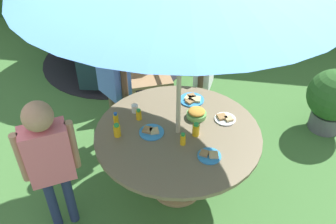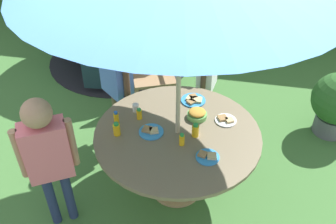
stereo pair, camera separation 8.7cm
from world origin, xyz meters
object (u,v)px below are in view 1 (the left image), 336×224
Objects in this scene: child_in_blue_shirt at (113,73)px; plate_center_back at (151,132)px; plate_mid_left at (225,119)px; juice_bottle_near_right at (183,139)px; wooden_chair at (148,66)px; juice_bottle_far_right at (139,115)px; dome_tent at (110,3)px; juice_bottle_far_left at (116,119)px; juice_bottle_center_front at (196,130)px; juice_bottle_near_left at (117,130)px; garden_table at (178,143)px; plate_back_edge at (209,155)px; snack_bowl at (197,113)px; plate_front_edge at (192,99)px; potted_plant at (333,98)px; child_in_pink_shirt at (48,154)px; cup_near at (135,109)px; child_in_white_shirt at (204,68)px.

plate_center_back is (0.51, -0.65, -0.12)m from child_in_blue_shirt.
juice_bottle_near_right is (-0.32, -0.37, 0.04)m from plate_mid_left.
wooden_chair is at bearing 113.63° from child_in_blue_shirt.
juice_bottle_near_right is 1.05× the size of juice_bottle_far_right.
dome_tent is 2.37m from juice_bottle_far_left.
juice_bottle_center_front reaches higher than plate_center_back.
garden_table is at bearing 14.84° from juice_bottle_near_left.
plate_mid_left is at bearing 20.98° from child_in_blue_shirt.
plate_back_edge is at bearing -29.49° from juice_bottle_far_right.
snack_bowl is at bearing -80.28° from wooden_chair.
plate_center_back is 1.72× the size of juice_bottle_near_left.
dome_tent reaches higher than snack_bowl.
plate_back_edge is 1.75× the size of juice_bottle_far_right.
plate_mid_left is (0.31, -0.23, -0.00)m from plate_front_edge.
snack_bowl is 1.67× the size of juice_bottle_far_right.
plate_back_edge is (-1.23, -1.38, 0.30)m from potted_plant.
snack_bowl is 1.55× the size of juice_bottle_far_left.
plate_center_back is 0.33m from juice_bottle_far_left.
child_in_blue_shirt is (0.52, -1.67, -0.03)m from dome_tent.
child_in_blue_shirt is at bearing 160.74° from plate_mid_left.
juice_bottle_far_right is at bearing 19.73° from child_in_pink_shirt.
garden_table is at bearing -67.51° from dome_tent.
wooden_chair is at bearing 91.98° from juice_bottle_near_left.
potted_plant is 2.35m from juice_bottle_far_left.
garden_table is 0.53m from juice_bottle_near_left.
plate_center_back is (-0.49, 0.20, -0.00)m from plate_back_edge.
garden_table is 11.57× the size of juice_bottle_center_front.
plate_center_back is (-1.72, -1.18, 0.30)m from potted_plant.
plate_mid_left is 0.79m from cup_near.
dome_tent reaches higher than juice_bottle_center_front.
juice_bottle_center_front is (0.09, 0.13, 0.01)m from juice_bottle_near_right.
potted_plant is 4.02× the size of plate_back_edge.
child_in_blue_shirt reaches higher than child_in_pink_shirt.
child_in_blue_shirt is 0.94m from snack_bowl.
potted_plant is at bearing -26.04° from wooden_chair.
cup_near is (-0.20, 0.25, 0.03)m from plate_center_back.
juice_bottle_near_right is (-0.07, -1.13, 0.02)m from child_in_white_shirt.
juice_bottle_far_left reaches higher than plate_mid_left.
child_in_white_shirt is 10.23× the size of juice_bottle_far_left.
juice_bottle_near_left is 0.54m from juice_bottle_near_right.
child_in_white_shirt is 0.54m from plate_front_edge.
juice_bottle_far_left reaches higher than snack_bowl.
juice_bottle_near_right is at bearing -90.41° from plate_front_edge.
child_in_blue_shirt reaches higher than juice_bottle_center_front.
child_in_white_shirt is 10.98× the size of juice_bottle_far_right.
wooden_chair is 1.38m from plate_mid_left.
juice_bottle_far_left is 0.93× the size of juice_bottle_center_front.
juice_bottle_center_front is at bearing 119.08° from plate_back_edge.
garden_table is 13.32× the size of juice_bottle_far_right.
cup_near is (-0.56, 0.22, -0.02)m from juice_bottle_center_front.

